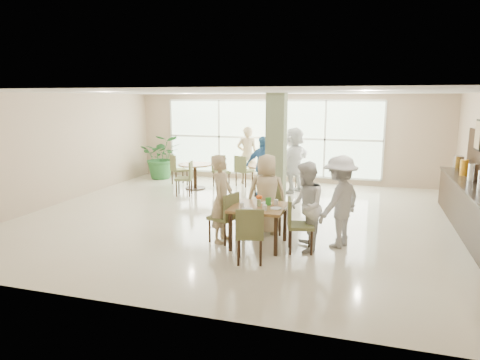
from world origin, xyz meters
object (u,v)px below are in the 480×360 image
(buffet_counter, at_px, (473,203))
(adult_a, at_px, (262,166))
(teen_right, at_px, (305,207))
(adult_b, at_px, (294,160))
(round_table_left, at_px, (195,170))
(round_table_right, at_px, (267,170))
(teen_left, at_px, (222,199))
(teen_far, at_px, (267,194))
(teen_standing, at_px, (339,202))
(adult_standing, at_px, (247,155))
(potted_plant, at_px, (162,157))
(main_table, at_px, (259,211))

(buffet_counter, xyz_separation_m, adult_a, (-4.89, 1.72, 0.28))
(teen_right, bearing_deg, adult_b, -179.42)
(adult_a, relative_size, adult_b, 0.89)
(round_table_left, height_order, round_table_right, same)
(teen_left, bearing_deg, teen_far, -43.60)
(buffet_counter, height_order, adult_a, buffet_counter)
(teen_standing, relative_size, adult_a, 1.01)
(adult_a, distance_m, adult_standing, 1.84)
(potted_plant, xyz_separation_m, teen_right, (5.62, -5.52, 0.06))
(adult_b, bearing_deg, main_table, 26.99)
(buffet_counter, bearing_deg, main_table, -150.26)
(round_table_left, height_order, teen_standing, teen_standing)
(buffet_counter, distance_m, teen_far, 4.29)
(teen_right, xyz_separation_m, adult_standing, (-2.66, 5.57, 0.10))
(potted_plant, xyz_separation_m, adult_a, (3.86, -1.56, 0.09))
(main_table, bearing_deg, adult_a, 103.02)
(buffet_counter, xyz_separation_m, teen_left, (-4.70, -2.21, 0.27))
(round_table_right, xyz_separation_m, adult_a, (0.03, -0.74, 0.24))
(adult_standing, bearing_deg, adult_a, 103.61)
(adult_standing, bearing_deg, teen_standing, 106.31)
(potted_plant, distance_m, adult_a, 4.16)
(teen_far, relative_size, adult_standing, 0.89)
(main_table, relative_size, buffet_counter, 0.21)
(main_table, distance_m, round_table_right, 4.82)
(teen_left, distance_m, adult_b, 4.71)
(round_table_right, bearing_deg, teen_left, -87.31)
(teen_far, relative_size, teen_standing, 0.96)
(potted_plant, bearing_deg, adult_a, -22.01)
(teen_left, height_order, teen_far, teen_left)
(round_table_right, bearing_deg, teen_right, -69.12)
(teen_far, relative_size, teen_right, 1.00)
(adult_a, bearing_deg, adult_b, 54.56)
(round_table_left, height_order, adult_b, adult_b)
(main_table, xyz_separation_m, teen_far, (-0.03, 0.76, 0.14))
(main_table, xyz_separation_m, adult_standing, (-1.82, 5.59, 0.24))
(teen_standing, bearing_deg, teen_left, -52.49)
(teen_right, bearing_deg, teen_far, -141.74)
(round_table_left, distance_m, buffet_counter, 7.34)
(round_table_left, distance_m, teen_right, 5.83)
(teen_right, height_order, teen_standing, teen_standing)
(adult_b, bearing_deg, teen_left, 18.09)
(teen_far, xyz_separation_m, adult_a, (-0.89, 3.22, 0.03))
(adult_standing, bearing_deg, adult_b, 136.65)
(round_table_left, bearing_deg, adult_standing, 45.04)
(teen_left, bearing_deg, adult_b, -5.74)
(teen_left, relative_size, adult_standing, 0.92)
(main_table, xyz_separation_m, potted_plant, (-4.78, 5.55, 0.08))
(adult_b, relative_size, adult_standing, 1.03)
(adult_a, relative_size, adult_standing, 0.92)
(round_table_right, distance_m, teen_far, 4.07)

